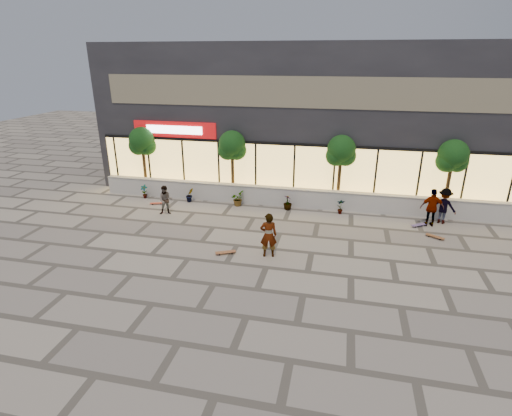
% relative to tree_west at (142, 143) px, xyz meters
% --- Properties ---
extents(ground, '(80.00, 80.00, 0.00)m').
position_rel_tree_west_xyz_m(ground, '(9.00, -7.70, -2.99)').
color(ground, '#A8A092').
rests_on(ground, ground).
extents(planter_wall, '(22.00, 0.42, 1.04)m').
position_rel_tree_west_xyz_m(planter_wall, '(9.00, -0.70, -2.46)').
color(planter_wall, silver).
rests_on(planter_wall, ground).
extents(retail_building, '(24.00, 9.17, 8.50)m').
position_rel_tree_west_xyz_m(retail_building, '(9.00, 4.79, 1.26)').
color(retail_building, '#27272C').
rests_on(retail_building, ground).
extents(shrub_a, '(0.43, 0.29, 0.81)m').
position_rel_tree_west_xyz_m(shrub_a, '(0.50, -1.25, -2.58)').
color(shrub_a, '#113410').
rests_on(shrub_a, ground).
extents(shrub_b, '(0.57, 0.57, 0.81)m').
position_rel_tree_west_xyz_m(shrub_b, '(3.30, -1.25, -2.58)').
color(shrub_b, '#113410').
rests_on(shrub_b, ground).
extents(shrub_c, '(0.68, 0.77, 0.81)m').
position_rel_tree_west_xyz_m(shrub_c, '(6.10, -1.25, -2.58)').
color(shrub_c, '#113410').
rests_on(shrub_c, ground).
extents(shrub_d, '(0.64, 0.64, 0.81)m').
position_rel_tree_west_xyz_m(shrub_d, '(8.90, -1.25, -2.58)').
color(shrub_d, '#113410').
rests_on(shrub_d, ground).
extents(shrub_e, '(0.46, 0.35, 0.81)m').
position_rel_tree_west_xyz_m(shrub_e, '(11.70, -1.25, -2.58)').
color(shrub_e, '#113410').
rests_on(shrub_e, ground).
extents(tree_west, '(1.60, 1.50, 3.92)m').
position_rel_tree_west_xyz_m(tree_west, '(0.00, 0.00, 0.00)').
color(tree_west, '#453418').
rests_on(tree_west, ground).
extents(tree_midwest, '(1.60, 1.50, 3.92)m').
position_rel_tree_west_xyz_m(tree_midwest, '(5.50, 0.00, 0.00)').
color(tree_midwest, '#453418').
rests_on(tree_midwest, ground).
extents(tree_mideast, '(1.60, 1.50, 3.92)m').
position_rel_tree_west_xyz_m(tree_mideast, '(11.50, 0.00, 0.00)').
color(tree_mideast, '#453418').
rests_on(tree_mideast, ground).
extents(tree_east, '(1.60, 1.50, 3.92)m').
position_rel_tree_west_xyz_m(tree_east, '(17.00, 0.00, 0.00)').
color(tree_east, '#453418').
rests_on(tree_east, ground).
extents(skater_center, '(0.78, 0.60, 1.91)m').
position_rel_tree_west_xyz_m(skater_center, '(8.90, -6.73, -2.03)').
color(skater_center, silver).
rests_on(skater_center, ground).
extents(skater_left, '(0.90, 0.80, 1.55)m').
position_rel_tree_west_xyz_m(skater_left, '(2.80, -3.29, -2.21)').
color(skater_left, '#8F845C').
rests_on(skater_left, ground).
extents(skater_right_near, '(1.14, 0.56, 1.89)m').
position_rel_tree_west_xyz_m(skater_right_near, '(16.00, -1.92, -2.04)').
color(skater_right_near, silver).
rests_on(skater_right_near, ground).
extents(skater_right_far, '(1.33, 1.09, 1.79)m').
position_rel_tree_west_xyz_m(skater_right_far, '(16.64, -1.40, -2.09)').
color(skater_right_far, maroon).
rests_on(skater_right_far, ground).
extents(skateboard_center, '(0.87, 0.57, 0.10)m').
position_rel_tree_west_xyz_m(skateboard_center, '(7.12, -6.96, -2.90)').
color(skateboard_center, brown).
rests_on(skateboard_center, ground).
extents(skateboard_left, '(0.75, 0.44, 0.09)m').
position_rel_tree_west_xyz_m(skateboard_left, '(1.64, -2.06, -2.91)').
color(skateboard_left, '#D84228').
rests_on(skateboard_left, ground).
extents(skateboard_right_near, '(0.82, 0.61, 0.10)m').
position_rel_tree_west_xyz_m(skateboard_right_near, '(16.00, -3.38, -2.90)').
color(skateboard_right_near, brown).
rests_on(skateboard_right_near, ground).
extents(skateboard_right_far, '(0.85, 0.65, 0.10)m').
position_rel_tree_west_xyz_m(skateboard_right_far, '(15.50, -2.12, -2.90)').
color(skateboard_right_far, '#584681').
rests_on(skateboard_right_far, ground).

